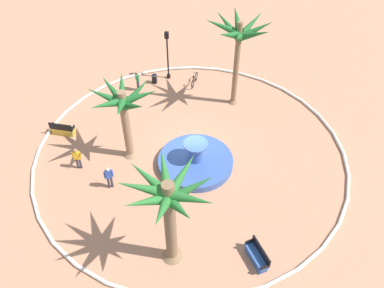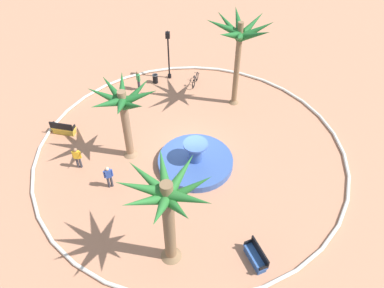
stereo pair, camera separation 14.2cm
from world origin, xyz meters
name	(u,v)px [view 1 (the left image)]	position (x,y,z in m)	size (l,w,h in m)	color
ground_plane	(191,152)	(0.00, 0.00, 0.00)	(80.00, 80.00, 0.00)	tan
plaza_curb	(191,151)	(0.00, 0.00, 0.10)	(19.60, 19.60, 0.20)	silver
fountain	(196,161)	(-0.33, 1.09, 0.28)	(4.60, 4.60, 1.78)	#38569E
palm_tree_near_fountain	(123,106)	(3.79, 0.33, 3.88)	(4.13, 4.16, 5.14)	#8E6B4C
palm_tree_by_curb	(168,203)	(0.73, 7.41, 4.30)	(4.20, 4.27, 5.76)	brown
palm_tree_mid_plaza	(239,37)	(-2.97, -5.27, 5.26)	(4.52, 4.59, 6.55)	brown
bench_east	(63,130)	(8.52, -1.51, 0.35)	(1.66, 0.78, 1.00)	gold
bench_west	(257,256)	(-3.45, 7.54, 0.35)	(1.12, 1.66, 1.00)	#335BA8
lamppost	(167,51)	(1.95, -8.32, 2.38)	(0.32, 0.32, 4.06)	black
trash_bin	(154,79)	(3.01, -7.60, 0.39)	(0.46, 0.46, 0.73)	black
bicycle_red_frame	(194,80)	(-0.11, -7.50, 0.38)	(0.56, 1.68, 0.94)	black
person_cyclist_helmet	(138,80)	(4.14, -6.62, 0.92)	(0.34, 0.47, 1.64)	#33333D
person_cyclist_photo	(77,158)	(6.73, 1.54, 0.89)	(0.53, 0.22, 1.59)	#33333D
person_pedestrian_stroll	(109,176)	(4.56, 3.01, 0.91)	(0.50, 0.31, 1.62)	#33333D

